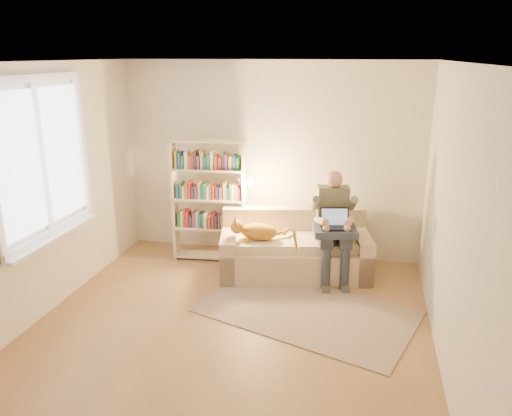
% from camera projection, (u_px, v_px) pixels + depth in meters
% --- Properties ---
extents(floor, '(4.50, 4.50, 0.00)m').
position_uv_depth(floor, '(226.00, 335.00, 4.94)').
color(floor, olive).
rests_on(floor, ground).
extents(ceiling, '(4.00, 4.50, 0.02)m').
position_uv_depth(ceiling, '(220.00, 62.00, 4.17)').
color(ceiling, white).
rests_on(ceiling, wall_back).
extents(wall_left, '(0.02, 4.50, 2.60)m').
position_uv_depth(wall_left, '(31.00, 197.00, 4.98)').
color(wall_left, silver).
rests_on(wall_left, floor).
extents(wall_right, '(0.02, 4.50, 2.60)m').
position_uv_depth(wall_right, '(455.00, 226.00, 4.14)').
color(wall_right, silver).
rests_on(wall_right, floor).
extents(wall_back, '(4.00, 0.02, 2.60)m').
position_uv_depth(wall_back, '(271.00, 161.00, 6.65)').
color(wall_back, silver).
rests_on(wall_back, floor).
extents(wall_front, '(4.00, 0.02, 2.60)m').
position_uv_depth(wall_front, '(96.00, 344.00, 2.46)').
color(wall_front, silver).
rests_on(wall_front, floor).
extents(window, '(0.12, 1.52, 1.69)m').
position_uv_depth(window, '(47.00, 185.00, 5.13)').
color(window, white).
rests_on(window, wall_left).
extents(sofa, '(1.96, 1.18, 0.78)m').
position_uv_depth(sofa, '(295.00, 252.00, 6.28)').
color(sofa, '#CCB290').
rests_on(sofa, floor).
extents(person, '(0.48, 0.65, 1.34)m').
position_uv_depth(person, '(334.00, 220.00, 5.99)').
color(person, '#656C57').
rests_on(person, sofa).
extents(cat, '(0.67, 0.34, 0.25)m').
position_uv_depth(cat, '(259.00, 231.00, 6.07)').
color(cat, gold).
rests_on(cat, sofa).
extents(blanket, '(0.57, 0.50, 0.08)m').
position_uv_depth(blanket, '(332.00, 230.00, 5.90)').
color(blanket, '#2B354B').
rests_on(blanket, person).
extents(laptop, '(0.38, 0.34, 0.28)m').
position_uv_depth(laptop, '(332.00, 222.00, 5.88)').
color(laptop, black).
rests_on(laptop, blanket).
extents(bookshelf, '(1.11, 0.35, 1.64)m').
position_uv_depth(bookshelf, '(209.00, 194.00, 6.54)').
color(bookshelf, beige).
rests_on(bookshelf, floor).
extents(rug, '(2.52, 1.96, 0.01)m').
position_uv_depth(rug, '(306.00, 311.00, 5.38)').
color(rug, gray).
rests_on(rug, floor).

